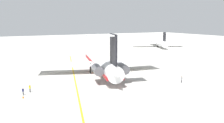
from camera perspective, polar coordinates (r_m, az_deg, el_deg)
name	(u,v)px	position (r m, az deg, el deg)	size (l,w,h in m)	color
ground	(82,74)	(66.48, -7.54, -3.16)	(374.76, 374.76, 0.00)	#B7B5AD
main_jetliner	(101,62)	(66.96, -2.79, -0.06)	(41.74, 37.28, 12.29)	white
airliner_far_left	(157,42)	(138.98, 11.28, 4.78)	(29.50, 29.70, 9.18)	white
ground_crew_near_nose	(30,87)	(52.22, -19.89, -6.09)	(0.29, 0.40, 1.79)	black
ground_crew_near_tail	(23,90)	(50.74, -21.40, -6.76)	(0.26, 0.41, 1.65)	black
ground_crew_portside	(182,79)	(59.21, 17.03, -4.12)	(0.27, 0.39, 1.67)	black
safety_cone_nose	(23,97)	(49.13, -21.39, -8.25)	(0.40, 0.40, 0.55)	#EA590F
safety_cone_wingtip	(140,58)	(92.72, 6.94, 0.80)	(0.40, 0.40, 0.55)	#EA590F
taxiway_centreline	(74,75)	(65.88, -9.52, -3.33)	(73.17, 0.36, 0.01)	gold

